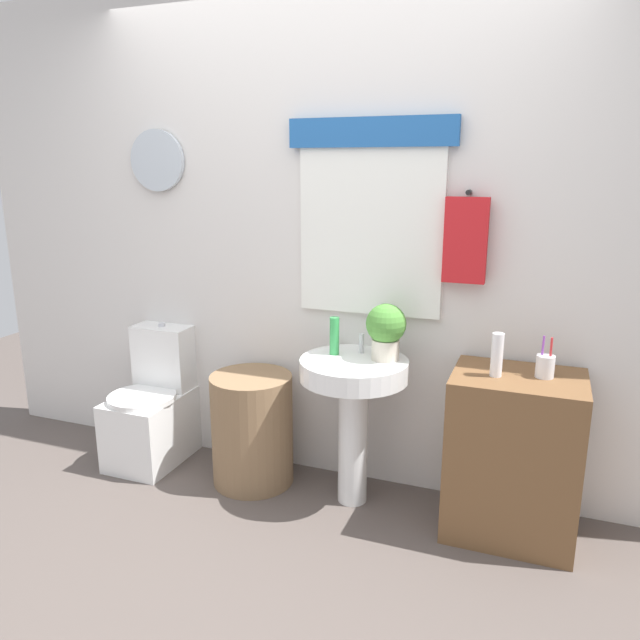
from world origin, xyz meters
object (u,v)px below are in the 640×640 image
at_px(toilet, 154,410).
at_px(toothbrush_cup, 545,366).
at_px(pedestal_sink, 354,394).
at_px(wooden_cabinet, 513,456).
at_px(lotion_bottle, 497,355).
at_px(laundry_hamper, 252,429).
at_px(soap_bottle, 334,336).
at_px(potted_plant, 386,329).

distance_m(toilet, toothbrush_cup, 2.17).
xyz_separation_m(toilet, pedestal_sink, (1.23, -0.04, 0.28)).
relative_size(wooden_cabinet, lotion_bottle, 3.96).
xyz_separation_m(laundry_hamper, lotion_bottle, (1.24, -0.04, 0.57)).
height_order(laundry_hamper, pedestal_sink, pedestal_sink).
distance_m(toilet, wooden_cabinet, 2.00).
height_order(toilet, laundry_hamper, toilet).
xyz_separation_m(laundry_hamper, wooden_cabinet, (1.34, 0.00, 0.09)).
bearing_deg(pedestal_sink, soap_bottle, 157.38).
distance_m(soap_bottle, toothbrush_cup, 0.99).
distance_m(pedestal_sink, lotion_bottle, 0.73).
distance_m(potted_plant, toothbrush_cup, 0.74).
bearing_deg(soap_bottle, toilet, -179.32).
bearing_deg(wooden_cabinet, potted_plant, 174.57).
height_order(laundry_hamper, toothbrush_cup, toothbrush_cup).
relative_size(pedestal_sink, soap_bottle, 4.00).
xyz_separation_m(potted_plant, lotion_bottle, (0.53, -0.10, -0.04)).
bearing_deg(potted_plant, toilet, -179.03).
distance_m(pedestal_sink, wooden_cabinet, 0.80).
bearing_deg(soap_bottle, pedestal_sink, -22.62).
bearing_deg(toothbrush_cup, wooden_cabinet, -168.76).
height_order(pedestal_sink, lotion_bottle, lotion_bottle).
distance_m(wooden_cabinet, toothbrush_cup, 0.45).
bearing_deg(soap_bottle, toothbrush_cup, -1.73).
bearing_deg(wooden_cabinet, toilet, 178.95).
distance_m(toilet, pedestal_sink, 1.26).
bearing_deg(pedestal_sink, toilet, 178.29).
height_order(laundry_hamper, lotion_bottle, lotion_bottle).
height_order(wooden_cabinet, toothbrush_cup, toothbrush_cup).
bearing_deg(toilet, potted_plant, 0.97).
relative_size(toilet, lotion_bottle, 4.04).
relative_size(wooden_cabinet, potted_plant, 2.80).
bearing_deg(soap_bottle, wooden_cabinet, -3.21).
bearing_deg(toothbrush_cup, toilet, 179.55).
xyz_separation_m(toilet, wooden_cabinet, (2.00, -0.04, 0.09)).
relative_size(toilet, laundry_hamper, 1.31).
relative_size(pedestal_sink, wooden_cabinet, 0.98).
distance_m(laundry_hamper, wooden_cabinet, 1.34).
height_order(laundry_hamper, potted_plant, potted_plant).
height_order(pedestal_sink, potted_plant, potted_plant).
xyz_separation_m(pedestal_sink, wooden_cabinet, (0.77, 0.00, -0.19)).
bearing_deg(laundry_hamper, pedestal_sink, 0.00).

